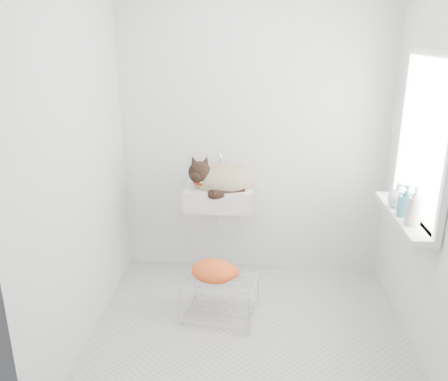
# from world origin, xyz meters

# --- Properties ---
(floor) EXTENTS (2.20, 2.00, 0.02)m
(floor) POSITION_xyz_m (0.00, 0.00, 0.00)
(floor) COLOR #BDBDBD
(floor) RESTS_ON ground
(back_wall) EXTENTS (2.20, 0.02, 2.50)m
(back_wall) POSITION_xyz_m (0.00, 1.00, 1.25)
(back_wall) COLOR white
(back_wall) RESTS_ON ground
(right_wall) EXTENTS (0.02, 2.00, 2.50)m
(right_wall) POSITION_xyz_m (1.10, 0.00, 1.25)
(right_wall) COLOR white
(right_wall) RESTS_ON ground
(left_wall) EXTENTS (0.02, 2.00, 2.50)m
(left_wall) POSITION_xyz_m (-1.10, 0.00, 1.25)
(left_wall) COLOR white
(left_wall) RESTS_ON ground
(window_glass) EXTENTS (0.01, 0.80, 1.00)m
(window_glass) POSITION_xyz_m (1.09, 0.20, 1.35)
(window_glass) COLOR white
(window_glass) RESTS_ON right_wall
(window_frame) EXTENTS (0.04, 0.90, 1.10)m
(window_frame) POSITION_xyz_m (1.07, 0.20, 1.35)
(window_frame) COLOR white
(window_frame) RESTS_ON right_wall
(windowsill) EXTENTS (0.16, 0.88, 0.04)m
(windowsill) POSITION_xyz_m (1.01, 0.20, 0.83)
(windowsill) COLOR white
(windowsill) RESTS_ON right_wall
(sink) EXTENTS (0.53, 0.46, 0.21)m
(sink) POSITION_xyz_m (-0.26, 0.74, 0.85)
(sink) COLOR white
(sink) RESTS_ON back_wall
(faucet) EXTENTS (0.19, 0.13, 0.19)m
(faucet) POSITION_xyz_m (-0.26, 0.92, 0.99)
(faucet) COLOR silver
(faucet) RESTS_ON sink
(cat) EXTENTS (0.53, 0.44, 0.33)m
(cat) POSITION_xyz_m (-0.25, 0.72, 0.89)
(cat) COLOR tan
(cat) RESTS_ON sink
(wire_rack) EXTENTS (0.55, 0.43, 0.30)m
(wire_rack) POSITION_xyz_m (-0.22, 0.20, 0.15)
(wire_rack) COLOR silver
(wire_rack) RESTS_ON floor
(towel) EXTENTS (0.38, 0.32, 0.14)m
(towel) POSITION_xyz_m (-0.26, 0.20, 0.33)
(towel) COLOR orange
(towel) RESTS_ON wire_rack
(bottle_a) EXTENTS (0.11, 0.11, 0.21)m
(bottle_a) POSITION_xyz_m (1.00, 0.00, 0.85)
(bottle_a) COLOR beige
(bottle_a) RESTS_ON windowsill
(bottle_b) EXTENTS (0.11, 0.11, 0.21)m
(bottle_b) POSITION_xyz_m (1.00, 0.16, 0.85)
(bottle_b) COLOR #2C6377
(bottle_b) RESTS_ON windowsill
(bottle_c) EXTENTS (0.18, 0.18, 0.17)m
(bottle_c) POSITION_xyz_m (1.00, 0.32, 0.85)
(bottle_c) COLOR silver
(bottle_c) RESTS_ON windowsill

